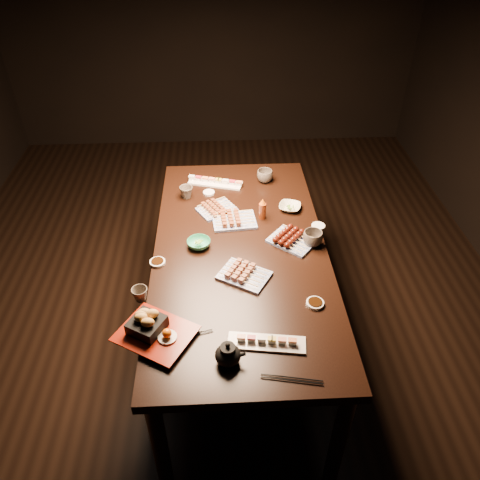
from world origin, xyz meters
name	(u,v)px	position (x,y,z in m)	size (l,w,h in m)	color
ground	(218,308)	(0.00, 0.00, 0.00)	(5.00, 5.00, 0.00)	black
dining_table	(240,300)	(0.13, -0.30, 0.38)	(0.90, 1.80, 0.75)	black
sushi_platter_near	(267,341)	(0.21, -0.94, 0.77)	(0.32, 0.09, 0.04)	white
sushi_platter_far	(215,181)	(0.01, 0.35, 0.77)	(0.34, 0.09, 0.04)	white
yakitori_plate_center	(234,218)	(0.11, -0.06, 0.78)	(0.24, 0.17, 0.06)	#828EB6
yakitori_plate_right	(244,272)	(0.14, -0.52, 0.78)	(0.23, 0.17, 0.06)	#828EB6
yakitori_plate_left	(217,207)	(0.01, 0.06, 0.78)	(0.21, 0.15, 0.05)	#828EB6
tsukune_plate	(292,238)	(0.41, -0.26, 0.78)	(0.23, 0.17, 0.06)	#828EB6
edamame_bowl_green	(199,244)	(-0.08, -0.27, 0.77)	(0.12, 0.12, 0.04)	#329B6D
edamame_bowl_cream	(290,207)	(0.44, 0.05, 0.77)	(0.12, 0.12, 0.03)	beige
tempura_tray	(155,328)	(-0.25, -0.87, 0.81)	(0.30, 0.24, 0.11)	black
teacup_near_left	(140,295)	(-0.34, -0.65, 0.78)	(0.07, 0.07, 0.07)	#50473D
teacup_mid_right	(313,238)	(0.51, -0.29, 0.79)	(0.10, 0.10, 0.08)	#50473D
teacup_far_left	(186,192)	(-0.17, 0.21, 0.79)	(0.08, 0.08, 0.07)	#50473D
teacup_far_right	(265,176)	(0.32, 0.37, 0.79)	(0.10, 0.10, 0.08)	#50473D
teapot	(228,353)	(0.05, -1.02, 0.80)	(0.12, 0.12, 0.10)	black
condiment_bottle	(262,208)	(0.27, -0.03, 0.81)	(0.04, 0.04, 0.13)	maroon
sauce_dish_west	(158,262)	(-0.29, -0.40, 0.76)	(0.08, 0.08, 0.01)	white
sauce_dish_east	(318,226)	(0.57, -0.13, 0.76)	(0.07, 0.07, 0.01)	white
sauce_dish_se	(315,303)	(0.45, -0.72, 0.76)	(0.08, 0.08, 0.01)	white
sauce_dish_nw	(209,193)	(-0.03, 0.24, 0.76)	(0.07, 0.07, 0.01)	white
chopsticks_near	(190,335)	(-0.11, -0.88, 0.75)	(0.19, 0.02, 0.01)	black
chopsticks_se	(292,379)	(0.29, -1.12, 0.75)	(0.24, 0.02, 0.01)	black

